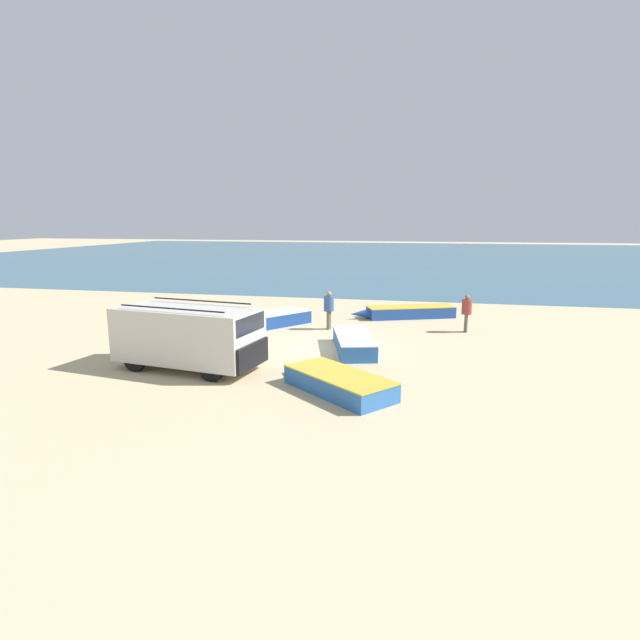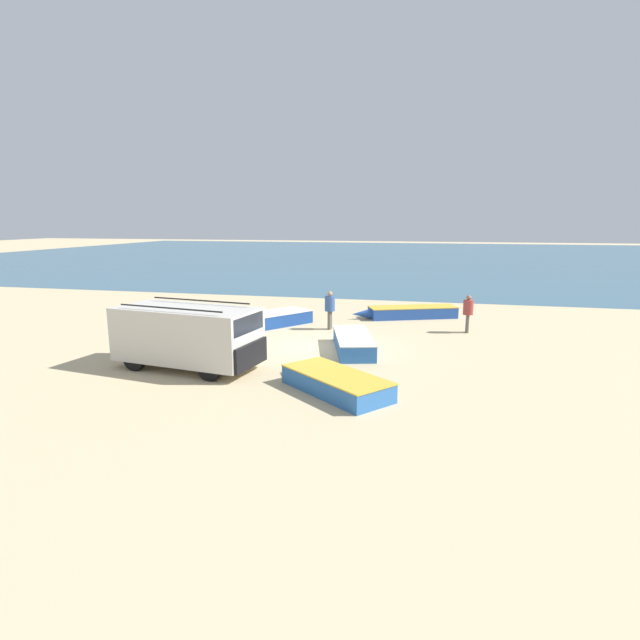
{
  "view_description": "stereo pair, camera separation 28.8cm",
  "coord_description": "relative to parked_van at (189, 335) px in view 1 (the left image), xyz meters",
  "views": [
    {
      "loc": [
        4.22,
        -18.37,
        4.83
      ],
      "look_at": [
        0.17,
        0.3,
        1.0
      ],
      "focal_mm": 28.0,
      "sensor_mm": 36.0,
      "label": 1
    },
    {
      "loc": [
        4.5,
        -18.3,
        4.83
      ],
      "look_at": [
        0.17,
        0.3,
        1.0
      ],
      "focal_mm": 28.0,
      "sensor_mm": 36.0,
      "label": 2
    }
  ],
  "objects": [
    {
      "name": "fisherman_1",
      "position": [
        9.31,
        7.61,
        -0.14
      ],
      "size": [
        0.43,
        0.43,
        1.65
      ],
      "rotation": [
        0.0,
        0.0,
        3.07
      ],
      "color": "#5B564C",
      "rests_on": "ground_plane"
    },
    {
      "name": "fisherman_0",
      "position": [
        3.32,
        6.92,
        -0.1
      ],
      "size": [
        0.45,
        0.45,
        1.73
      ],
      "rotation": [
        0.0,
        0.0,
        3.05
      ],
      "color": "#5B564C",
      "rests_on": "ground_plane"
    },
    {
      "name": "fishing_rowboat_0",
      "position": [
        5.15,
        -1.2,
        -0.85
      ],
      "size": [
        3.84,
        3.38,
        0.56
      ],
      "rotation": [
        0.0,
        0.0,
        2.46
      ],
      "color": "#2D66AD",
      "rests_on": "ground_plane"
    },
    {
      "name": "parked_van",
      "position": [
        0.0,
        0.0,
        0.0
      ],
      "size": [
        5.02,
        2.75,
        2.17
      ],
      "rotation": [
        0.0,
        0.0,
        6.13
      ],
      "color": "beige",
      "rests_on": "ground_plane"
    },
    {
      "name": "ground_plane",
      "position": [
        3.38,
        3.7,
        -1.13
      ],
      "size": [
        200.0,
        200.0,
        0.0
      ],
      "primitive_type": "plane",
      "color": "tan"
    },
    {
      "name": "sea_water",
      "position": [
        3.38,
        55.7,
        -1.12
      ],
      "size": [
        120.0,
        80.0,
        0.01
      ],
      "primitive_type": "cube",
      "color": "#33607A",
      "rests_on": "ground_plane"
    },
    {
      "name": "fishing_rowboat_1",
      "position": [
        0.77,
        7.47,
        -0.82
      ],
      "size": [
        3.07,
        3.65,
        0.61
      ],
      "rotation": [
        0.0,
        0.0,
        0.95
      ],
      "color": "navy",
      "rests_on": "ground_plane"
    },
    {
      "name": "fishing_rowboat_2",
      "position": [
        6.64,
        10.44,
        -0.84
      ],
      "size": [
        5.26,
        2.78,
        0.57
      ],
      "rotation": [
        0.0,
        0.0,
        3.52
      ],
      "color": "#234CA3",
      "rests_on": "ground_plane"
    },
    {
      "name": "fishing_rowboat_3",
      "position": [
        4.92,
        3.58,
        -0.82
      ],
      "size": [
        2.18,
        4.44,
        0.61
      ],
      "rotation": [
        0.0,
        0.0,
        1.84
      ],
      "color": "#2D66AD",
      "rests_on": "ground_plane"
    }
  ]
}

